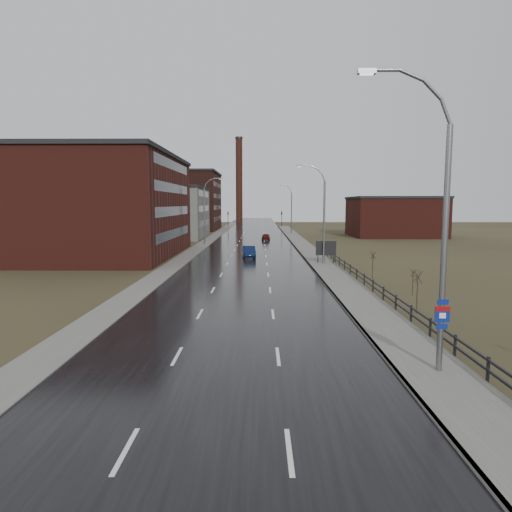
{
  "coord_description": "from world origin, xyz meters",
  "views": [
    {
      "loc": [
        1.47,
        -16.07,
        6.95
      ],
      "look_at": [
        1.18,
        18.43,
        3.0
      ],
      "focal_mm": 32.0,
      "sensor_mm": 36.0,
      "label": 1
    }
  ],
  "objects_px": {
    "billboard": "(326,249)",
    "car_far": "(266,237)",
    "streetlight_main": "(437,227)",
    "car_near": "(249,252)"
  },
  "relations": [
    {
      "from": "billboard",
      "to": "car_far",
      "type": "distance_m",
      "value": 35.48
    },
    {
      "from": "car_near",
      "to": "billboard",
      "type": "bearing_deg",
      "value": -37.35
    },
    {
      "from": "billboard",
      "to": "car_near",
      "type": "bearing_deg",
      "value": 146.92
    },
    {
      "from": "billboard",
      "to": "car_far",
      "type": "height_order",
      "value": "billboard"
    },
    {
      "from": "streetlight_main",
      "to": "billboard",
      "type": "height_order",
      "value": "streetlight_main"
    },
    {
      "from": "billboard",
      "to": "streetlight_main",
      "type": "bearing_deg",
      "value": -91.05
    },
    {
      "from": "car_near",
      "to": "car_far",
      "type": "bearing_deg",
      "value": 80.64
    },
    {
      "from": "streetlight_main",
      "to": "car_far",
      "type": "bearing_deg",
      "value": 94.81
    },
    {
      "from": "car_near",
      "to": "car_far",
      "type": "height_order",
      "value": "car_near"
    },
    {
      "from": "streetlight_main",
      "to": "car_far",
      "type": "xyz_separation_m",
      "value": [
        -5.82,
        69.17,
        -5.42
      ]
    }
  ]
}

